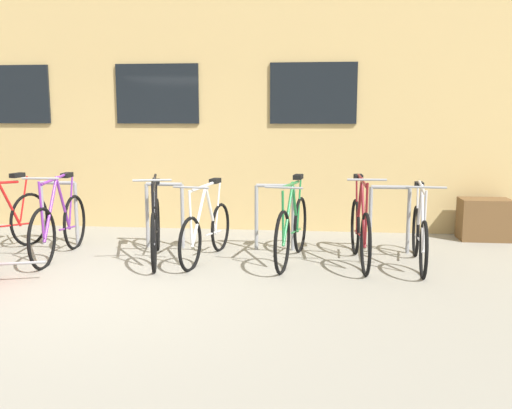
{
  "coord_description": "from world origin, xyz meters",
  "views": [
    {
      "loc": [
        2.46,
        -5.49,
        1.79
      ],
      "look_at": [
        1.7,
        1.6,
        0.66
      ],
      "focal_mm": 39.66,
      "sensor_mm": 36.0,
      "label": 1
    }
  ],
  "objects_px": {
    "bicycle_red": "(0,223)",
    "bicycle_maroon": "(360,230)",
    "bicycle_purple": "(59,226)",
    "bicycle_green": "(292,229)",
    "bicycle_black": "(156,229)",
    "bicycle_white": "(206,230)",
    "planter_box": "(484,219)",
    "bicycle_silver": "(420,235)"
  },
  "relations": [
    {
      "from": "bicycle_white",
      "to": "planter_box",
      "type": "xyz_separation_m",
      "value": [
        3.78,
        1.53,
        -0.07
      ]
    },
    {
      "from": "bicycle_black",
      "to": "bicycle_red",
      "type": "distance_m",
      "value": 2.11
    },
    {
      "from": "bicycle_black",
      "to": "planter_box",
      "type": "height_order",
      "value": "bicycle_black"
    },
    {
      "from": "bicycle_black",
      "to": "planter_box",
      "type": "bearing_deg",
      "value": 19.89
    },
    {
      "from": "bicycle_purple",
      "to": "bicycle_maroon",
      "type": "relative_size",
      "value": 1.02
    },
    {
      "from": "bicycle_red",
      "to": "planter_box",
      "type": "relative_size",
      "value": 2.55
    },
    {
      "from": "bicycle_black",
      "to": "bicycle_white",
      "type": "bearing_deg",
      "value": 5.84
    },
    {
      "from": "bicycle_black",
      "to": "bicycle_maroon",
      "type": "distance_m",
      "value": 2.53
    },
    {
      "from": "bicycle_white",
      "to": "bicycle_red",
      "type": "height_order",
      "value": "bicycle_red"
    },
    {
      "from": "bicycle_silver",
      "to": "planter_box",
      "type": "xyz_separation_m",
      "value": [
        1.19,
        1.54,
        -0.07
      ]
    },
    {
      "from": "bicycle_black",
      "to": "planter_box",
      "type": "xyz_separation_m",
      "value": [
        4.42,
        1.6,
        -0.09
      ]
    },
    {
      "from": "bicycle_maroon",
      "to": "bicycle_purple",
      "type": "bearing_deg",
      "value": -177.86
    },
    {
      "from": "bicycle_silver",
      "to": "planter_box",
      "type": "distance_m",
      "value": 1.95
    },
    {
      "from": "bicycle_silver",
      "to": "bicycle_green",
      "type": "bearing_deg",
      "value": 178.43
    },
    {
      "from": "bicycle_green",
      "to": "bicycle_silver",
      "type": "height_order",
      "value": "bicycle_green"
    },
    {
      "from": "bicycle_silver",
      "to": "bicycle_maroon",
      "type": "bearing_deg",
      "value": 176.08
    },
    {
      "from": "bicycle_white",
      "to": "bicycle_silver",
      "type": "distance_m",
      "value": 2.6
    },
    {
      "from": "bicycle_green",
      "to": "planter_box",
      "type": "bearing_deg",
      "value": 28.94
    },
    {
      "from": "bicycle_black",
      "to": "planter_box",
      "type": "distance_m",
      "value": 4.7
    },
    {
      "from": "planter_box",
      "to": "bicycle_green",
      "type": "bearing_deg",
      "value": -151.06
    },
    {
      "from": "bicycle_black",
      "to": "bicycle_red",
      "type": "xyz_separation_m",
      "value": [
        -2.11,
        0.1,
        0.01
      ]
    },
    {
      "from": "bicycle_black",
      "to": "bicycle_purple",
      "type": "bearing_deg",
      "value": -178.17
    },
    {
      "from": "bicycle_purple",
      "to": "bicycle_white",
      "type": "relative_size",
      "value": 1.06
    },
    {
      "from": "bicycle_black",
      "to": "bicycle_white",
      "type": "distance_m",
      "value": 0.63
    },
    {
      "from": "bicycle_purple",
      "to": "planter_box",
      "type": "height_order",
      "value": "bicycle_purple"
    },
    {
      "from": "bicycle_maroon",
      "to": "planter_box",
      "type": "bearing_deg",
      "value": 38.42
    },
    {
      "from": "bicycle_red",
      "to": "bicycle_maroon",
      "type": "relative_size",
      "value": 1.02
    },
    {
      "from": "bicycle_green",
      "to": "bicycle_black",
      "type": "bearing_deg",
      "value": -176.79
    },
    {
      "from": "bicycle_black",
      "to": "bicycle_white",
      "type": "xyz_separation_m",
      "value": [
        0.63,
        0.06,
        -0.02
      ]
    },
    {
      "from": "bicycle_red",
      "to": "bicycle_maroon",
      "type": "distance_m",
      "value": 4.63
    },
    {
      "from": "bicycle_purple",
      "to": "bicycle_green",
      "type": "bearing_deg",
      "value": 2.63
    },
    {
      "from": "bicycle_purple",
      "to": "bicycle_red",
      "type": "distance_m",
      "value": 0.88
    },
    {
      "from": "bicycle_green",
      "to": "bicycle_maroon",
      "type": "bearing_deg",
      "value": 0.41
    },
    {
      "from": "planter_box",
      "to": "bicycle_purple",
      "type": "bearing_deg",
      "value": -163.85
    },
    {
      "from": "bicycle_purple",
      "to": "planter_box",
      "type": "xyz_separation_m",
      "value": [
        5.65,
        1.64,
        -0.11
      ]
    },
    {
      "from": "planter_box",
      "to": "bicycle_silver",
      "type": "bearing_deg",
      "value": -127.52
    },
    {
      "from": "bicycle_purple",
      "to": "bicycle_white",
      "type": "height_order",
      "value": "bicycle_purple"
    },
    {
      "from": "bicycle_red",
      "to": "bicycle_maroon",
      "type": "height_order",
      "value": "bicycle_maroon"
    },
    {
      "from": "bicycle_red",
      "to": "bicycle_silver",
      "type": "height_order",
      "value": "bicycle_red"
    },
    {
      "from": "bicycle_black",
      "to": "bicycle_silver",
      "type": "xyz_separation_m",
      "value": [
        3.23,
        0.05,
        -0.02
      ]
    },
    {
      "from": "bicycle_purple",
      "to": "bicycle_green",
      "type": "distance_m",
      "value": 2.94
    },
    {
      "from": "bicycle_black",
      "to": "bicycle_silver",
      "type": "bearing_deg",
      "value": 0.95
    }
  ]
}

